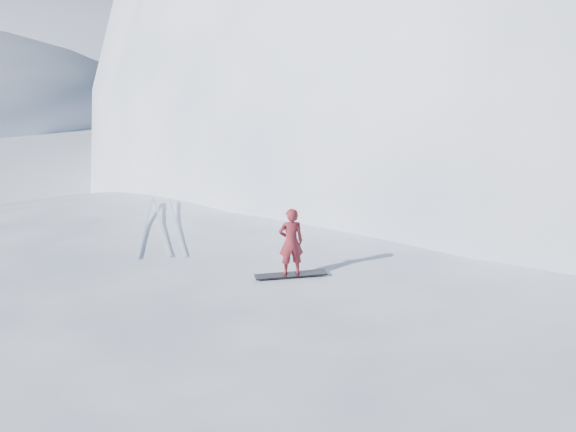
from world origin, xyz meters
name	(u,v)px	position (x,y,z in m)	size (l,w,h in m)	color
ground	(183,392)	(0.00, 0.00, 0.00)	(400.00, 400.00, 0.00)	white
near_ridge	(232,327)	(1.00, 3.00, 0.00)	(36.00, 28.00, 4.80)	white
summit_peak	(546,162)	(22.00, 26.00, 0.00)	(60.00, 56.00, 56.00)	white
peak_shoulder	(398,184)	(10.00, 20.00, 0.00)	(28.00, 24.00, 18.00)	white
far_ridge_c	(47,91)	(-40.00, 110.00, 0.00)	(140.00, 90.00, 36.00)	white
wind_bumps	(170,345)	(-0.56, 2.12, 0.00)	(16.00, 14.40, 1.00)	white
snowboard	(291,274)	(2.46, 0.77, 2.41)	(1.63, 0.31, 0.03)	black
snowboarder	(291,242)	(2.46, 0.77, 3.19)	(0.56, 0.37, 1.53)	maroon
board_tracks	(161,223)	(-1.08, 5.06, 2.42)	(1.84, 5.97, 0.04)	silver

